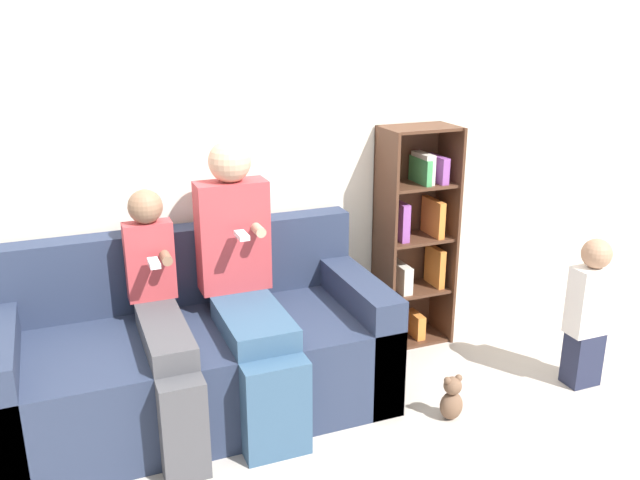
% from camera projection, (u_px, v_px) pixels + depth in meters
% --- Properties ---
extents(ground_plane, '(14.00, 14.00, 0.00)m').
position_uv_depth(ground_plane, '(282.00, 453.00, 3.20)').
color(ground_plane, '#BCB2A8').
extents(back_wall, '(10.00, 0.06, 2.55)m').
position_uv_depth(back_wall, '(218.00, 148.00, 3.67)').
color(back_wall, silver).
rests_on(back_wall, ground_plane).
extents(couch, '(1.95, 0.87, 0.90)m').
position_uv_depth(couch, '(194.00, 357.00, 3.46)').
color(couch, '#28334C').
rests_on(couch, ground_plane).
extents(adult_seated, '(0.37, 0.84, 1.38)m').
position_uv_depth(adult_seated, '(246.00, 281.00, 3.36)').
color(adult_seated, '#335170').
rests_on(adult_seated, ground_plane).
extents(child_seated, '(0.24, 0.85, 1.16)m').
position_uv_depth(child_seated, '(163.00, 323.00, 3.20)').
color(child_seated, '#47474C').
rests_on(child_seated, ground_plane).
extents(toddler_standing, '(0.22, 0.16, 0.85)m').
position_uv_depth(toddler_standing, '(589.00, 311.00, 3.66)').
color(toddler_standing, '#232842').
rests_on(toddler_standing, ground_plane).
extents(bookshelf, '(0.44, 0.29, 1.35)m').
position_uv_depth(bookshelf, '(414.00, 234.00, 4.12)').
color(bookshelf, '#4C2D1E').
rests_on(bookshelf, ground_plane).
extents(teddy_bear, '(0.12, 0.10, 0.25)m').
position_uv_depth(teddy_bear, '(452.00, 399.00, 3.43)').
color(teddy_bear, brown).
rests_on(teddy_bear, ground_plane).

